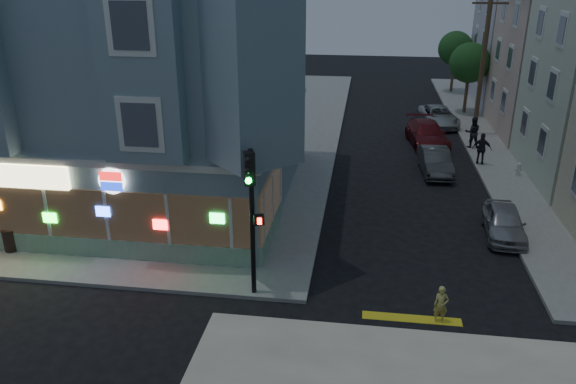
% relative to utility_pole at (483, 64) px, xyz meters
% --- Properties ---
extents(ground, '(120.00, 120.00, 0.00)m').
position_rel_utility_pole_xyz_m(ground, '(-12.00, -24.00, -4.80)').
color(ground, black).
rests_on(ground, ground).
extents(sidewalk_nw, '(33.00, 42.00, 0.15)m').
position_rel_utility_pole_xyz_m(sidewalk_nw, '(-25.50, -1.00, -4.72)').
color(sidewalk_nw, gray).
rests_on(sidewalk_nw, ground).
extents(corner_building, '(14.60, 14.60, 11.40)m').
position_rel_utility_pole_xyz_m(corner_building, '(-18.00, -13.02, 1.02)').
color(corner_building, '#77929F').
rests_on(corner_building, sidewalk_nw).
extents(row_house_d, '(12.00, 8.60, 10.50)m').
position_rel_utility_pole_xyz_m(row_house_d, '(7.50, 10.00, 0.60)').
color(row_house_d, '#ADAABB').
rests_on(row_house_d, sidewalk_ne).
extents(utility_pole, '(2.20, 0.30, 9.00)m').
position_rel_utility_pole_xyz_m(utility_pole, '(0.00, 0.00, 0.00)').
color(utility_pole, '#4C3826').
rests_on(utility_pole, sidewalk_ne).
extents(street_tree_near, '(3.00, 3.00, 5.30)m').
position_rel_utility_pole_xyz_m(street_tree_near, '(0.20, 6.00, -0.86)').
color(street_tree_near, '#4C3826').
rests_on(street_tree_near, sidewalk_ne).
extents(street_tree_far, '(3.00, 3.00, 5.30)m').
position_rel_utility_pole_xyz_m(street_tree_far, '(0.20, 14.00, -0.86)').
color(street_tree_far, '#4C3826').
rests_on(street_tree_far, sidewalk_ne).
extents(running_child, '(0.47, 0.31, 1.28)m').
position_rel_utility_pole_xyz_m(running_child, '(-4.63, -22.39, -4.16)').
color(running_child, '#CABE67').
rests_on(running_child, ground).
extents(pedestrian_a, '(0.96, 0.76, 1.92)m').
position_rel_utility_pole_xyz_m(pedestrian_a, '(-0.70, -3.24, -3.69)').
color(pedestrian_a, black).
rests_on(pedestrian_a, sidewalk_ne).
extents(pedestrian_b, '(1.13, 0.67, 1.81)m').
position_rel_utility_pole_xyz_m(pedestrian_b, '(-0.70, -6.50, -3.74)').
color(pedestrian_b, black).
rests_on(pedestrian_b, sidewalk_ne).
extents(parked_car_a, '(1.79, 3.93, 1.31)m').
position_rel_utility_pole_xyz_m(parked_car_a, '(-1.30, -15.64, -4.14)').
color(parked_car_a, '#9A9BA1').
rests_on(parked_car_a, ground).
extents(parked_car_b, '(1.72, 4.26, 1.38)m').
position_rel_utility_pole_xyz_m(parked_car_b, '(-3.40, -8.02, -4.11)').
color(parked_car_b, '#3E4144').
rests_on(parked_car_b, ground).
extents(parked_car_c, '(2.79, 5.45, 1.52)m').
position_rel_utility_pole_xyz_m(parked_car_c, '(-3.40, -2.82, -4.04)').
color(parked_car_c, maroon).
rests_on(parked_car_c, ground).
extents(parked_car_d, '(2.86, 5.10, 1.35)m').
position_rel_utility_pole_xyz_m(parked_car_d, '(-2.15, 2.38, -4.12)').
color(parked_car_d, '#A5ABB0').
rests_on(parked_car_d, ground).
extents(traffic_signal, '(0.67, 0.58, 5.21)m').
position_rel_utility_pole_xyz_m(traffic_signal, '(-10.84, -21.83, -1.12)').
color(traffic_signal, black).
rests_on(traffic_signal, sidewalk_nw).
extents(fire_hydrant, '(0.42, 0.24, 0.73)m').
position_rel_utility_pole_xyz_m(fire_hydrant, '(1.00, -8.19, -4.26)').
color(fire_hydrant, silver).
rests_on(fire_hydrant, sidewalk_ne).
extents(trash_can, '(0.60, 0.60, 0.90)m').
position_rel_utility_pole_xyz_m(trash_can, '(-21.04, -20.00, -4.20)').
color(trash_can, black).
rests_on(trash_can, sidewalk_nw).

